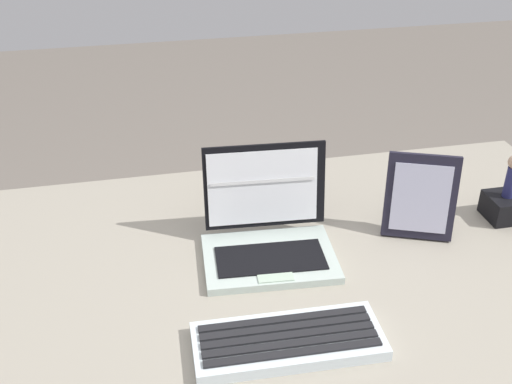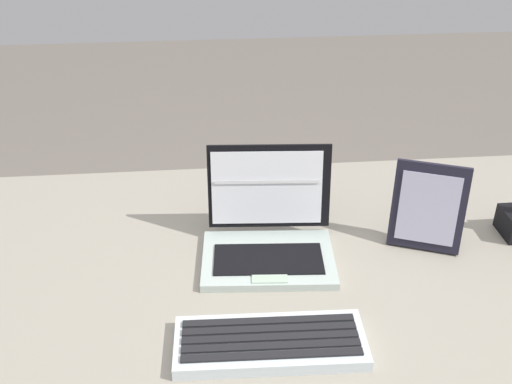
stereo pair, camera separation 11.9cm
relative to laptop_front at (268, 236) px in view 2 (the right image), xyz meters
The scene contains 4 objects.
desk 0.12m from the laptop_front, 76.79° to the right, with size 1.50×0.84×0.74m.
laptop_front is the anchor object (origin of this frame).
external_keyboard 0.27m from the laptop_front, 95.16° to the right, with size 0.32×0.14×0.03m.
photo_frame 0.33m from the laptop_front, ahead, with size 0.15×0.10×0.18m.
Camera 2 is at (-0.13, -0.98, 1.50)m, focal length 43.54 mm.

